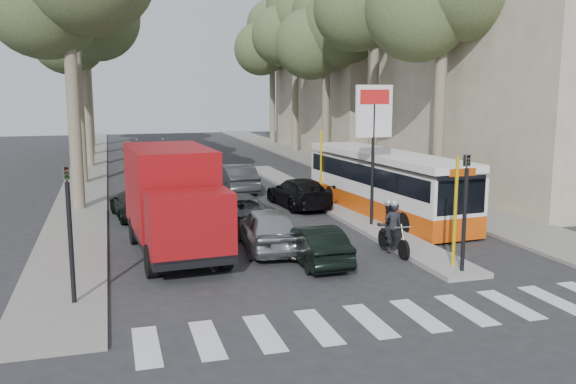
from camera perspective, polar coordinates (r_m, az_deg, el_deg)
name	(u,v)px	position (r m, az deg, el deg)	size (l,w,h in m)	color
ground	(340,271)	(18.72, 4.92, -7.33)	(120.00, 120.00, 0.00)	#28282B
sidewalk_right	(326,163)	(44.66, 3.57, 2.69)	(3.20, 70.00, 0.12)	gray
median_left	(89,166)	(45.01, -18.12, 2.29)	(2.40, 64.00, 0.12)	gray
traffic_island	(321,200)	(29.84, 3.08, -0.74)	(1.50, 26.00, 0.16)	gray
building_near	(531,22)	(36.34, 21.82, 14.58)	(11.00, 18.00, 18.00)	beige
building_far	(366,59)	(55.31, 7.29, 12.21)	(11.00, 20.00, 16.00)	#B7A88E
billboard	(373,135)	(23.84, 7.99, 5.34)	(1.50, 12.10, 5.60)	yellow
traffic_light_island	(466,193)	(18.30, 16.29, -0.08)	(0.16, 0.41, 3.60)	black
traffic_light_left	(69,211)	(15.97, -19.83, -1.65)	(0.16, 0.41, 3.60)	black
tree_l_c	(84,20)	(45.02, -18.51, 15.01)	(7.40, 7.20, 13.71)	#6B604C
tree_l_d	(85,8)	(53.16, -18.43, 15.99)	(7.40, 7.20, 15.66)	#6B604C
tree_l_e	(88,31)	(61.02, -18.23, 14.14)	(7.40, 7.20, 14.49)	#6B604C
tree_r_c	(328,29)	(45.72, 3.74, 14.95)	(7.40, 7.20, 13.32)	#6B604C
tree_r_d	(296,21)	(53.44, 0.80, 15.68)	(7.40, 7.20, 14.88)	#6B604C
tree_r_e	(273,37)	(61.05, -1.40, 14.28)	(7.40, 7.20, 14.10)	#6B604C
silver_hatchback	(268,228)	(20.85, -1.89, -3.42)	(1.76, 4.37, 1.49)	#AEB1B6
dark_hatchback	(314,244)	(19.28, 2.49, -4.92)	(1.30, 3.72, 1.22)	black
queue_car_a	(237,209)	(24.68, -4.83, -1.63)	(2.13, 4.62, 1.28)	#4C4E53
queue_car_b	(299,193)	(28.35, 1.00, -0.06)	(1.89, 4.65, 1.35)	black
queue_car_c	(187,177)	(33.55, -9.48, 1.42)	(1.72, 4.28, 1.46)	#A9ADB1
queue_car_d	(236,178)	(32.65, -4.89, 1.32)	(1.58, 4.54, 1.49)	#45474C
queue_car_e	(135,204)	(26.73, -14.11, -1.10)	(1.69, 4.17, 1.21)	black
red_truck	(173,199)	(20.50, -10.68, -0.62)	(2.93, 6.75, 3.52)	black
city_bus	(385,182)	(26.63, 9.06, 0.92)	(3.20, 10.76, 2.79)	#D84B0C
motorcycle	(391,227)	(20.81, 9.58, -3.28)	(0.78, 2.19, 1.87)	black
pedestrian_near	(426,190)	(28.44, 12.79, 0.21)	(0.93, 0.45, 1.58)	#382F47
pedestrian_far	(419,180)	(30.99, 12.14, 1.07)	(1.07, 0.47, 1.66)	brown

